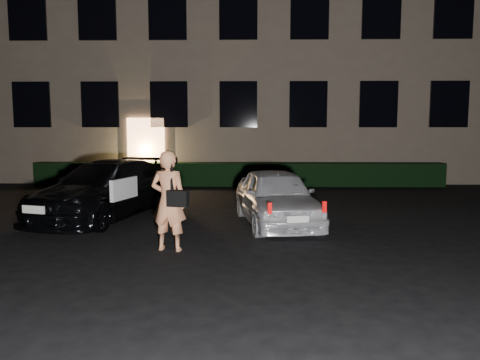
{
  "coord_description": "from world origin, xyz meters",
  "views": [
    {
      "loc": [
        0.45,
        -6.69,
        2.15
      ],
      "look_at": [
        0.26,
        2.0,
        1.17
      ],
      "focal_mm": 35.0,
      "sensor_mm": 36.0,
      "label": 1
    }
  ],
  "objects": [
    {
      "name": "ground",
      "position": [
        0.0,
        0.0,
        0.0
      ],
      "size": [
        80.0,
        80.0,
        0.0
      ],
      "primitive_type": "plane",
      "color": "black",
      "rests_on": "ground"
    },
    {
      "name": "building",
      "position": [
        -0.0,
        14.99,
        6.0
      ],
      "size": [
        20.0,
        8.11,
        12.0
      ],
      "color": "#726152",
      "rests_on": "ground"
    },
    {
      "name": "hedge",
      "position": [
        0.0,
        10.5,
        0.42
      ],
      "size": [
        15.0,
        0.7,
        0.85
      ],
      "primitive_type": "cube",
      "color": "black",
      "rests_on": "ground"
    },
    {
      "name": "sedan",
      "position": [
        -3.0,
        4.32,
        0.68
      ],
      "size": [
        3.14,
        5.02,
        1.36
      ],
      "rotation": [
        0.0,
        0.0,
        -0.29
      ],
      "color": "black",
      "rests_on": "ground"
    },
    {
      "name": "hatch",
      "position": [
        1.03,
        3.54,
        0.62
      ],
      "size": [
        2.06,
        3.85,
        1.25
      ],
      "rotation": [
        0.0,
        0.0,
        0.17
      ],
      "color": "silver",
      "rests_on": "ground"
    },
    {
      "name": "man",
      "position": [
        -0.96,
        1.31,
        0.88
      ],
      "size": [
        0.74,
        0.55,
        1.76
      ],
      "rotation": [
        0.0,
        0.0,
        2.93
      ],
      "color": "#E38C5D",
      "rests_on": "ground"
    }
  ]
}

